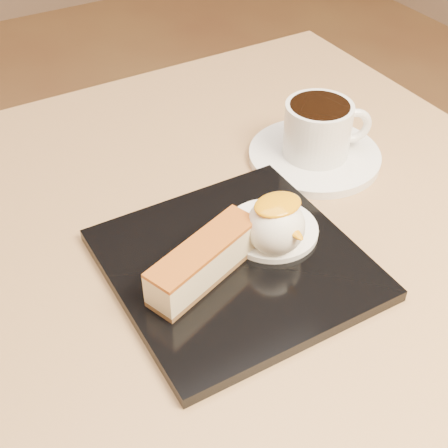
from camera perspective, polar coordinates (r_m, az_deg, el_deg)
table at (r=0.69m, az=-0.71°, el=-14.00°), size 0.80×0.80×0.72m
dessert_plate at (r=0.58m, az=1.00°, el=-3.67°), size 0.22×0.22×0.01m
cheesecake at (r=0.55m, az=-1.86°, el=-3.40°), size 0.12×0.07×0.04m
cream_smear at (r=0.60m, az=4.35°, el=-0.51°), size 0.09×0.09×0.01m
ice_cream_scoop at (r=0.57m, az=4.74°, el=-0.20°), size 0.05×0.05×0.05m
mango_sauce at (r=0.56m, az=4.93°, el=1.78°), size 0.05×0.03×0.01m
mint_sprig at (r=0.60m, az=0.75°, el=0.20°), size 0.03×0.02×0.00m
saucer at (r=0.72m, az=8.26°, el=6.18°), size 0.15×0.15×0.01m
coffee_cup at (r=0.71m, az=8.70°, el=8.65°), size 0.10×0.07×0.06m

